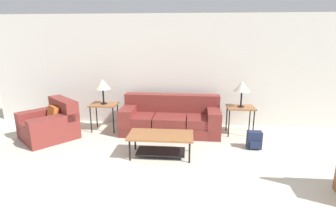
{
  "coord_description": "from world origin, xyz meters",
  "views": [
    {
      "loc": [
        0.27,
        -2.11,
        2.11
      ],
      "look_at": [
        -0.15,
        2.82,
        0.8
      ],
      "focal_mm": 28.0,
      "sensor_mm": 36.0,
      "label": 1
    }
  ],
  "objects_px": {
    "table_lamp_right": "(242,87)",
    "couch": "(171,119)",
    "side_table_right": "(240,110)",
    "coffee_table": "(161,140)",
    "side_table_left": "(104,107)",
    "table_lamp_left": "(103,85)",
    "armchair": "(50,125)",
    "backpack": "(254,140)"
  },
  "relations": [
    {
      "from": "coffee_table",
      "to": "table_lamp_left",
      "type": "relative_size",
      "value": 2.06
    },
    {
      "from": "couch",
      "to": "side_table_right",
      "type": "distance_m",
      "value": 1.54
    },
    {
      "from": "table_lamp_left",
      "to": "backpack",
      "type": "relative_size",
      "value": 1.63
    },
    {
      "from": "side_table_left",
      "to": "table_lamp_right",
      "type": "height_order",
      "value": "table_lamp_right"
    },
    {
      "from": "side_table_left",
      "to": "table_lamp_right",
      "type": "relative_size",
      "value": 1.12
    },
    {
      "from": "coffee_table",
      "to": "backpack",
      "type": "relative_size",
      "value": 3.37
    },
    {
      "from": "couch",
      "to": "side_table_left",
      "type": "bearing_deg",
      "value": 179.92
    },
    {
      "from": "backpack",
      "to": "side_table_right",
      "type": "bearing_deg",
      "value": 101.63
    },
    {
      "from": "couch",
      "to": "armchair",
      "type": "xyz_separation_m",
      "value": [
        -2.52,
        -0.54,
        -0.01
      ]
    },
    {
      "from": "couch",
      "to": "side_table_right",
      "type": "xyz_separation_m",
      "value": [
        1.51,
        0.0,
        0.26
      ]
    },
    {
      "from": "couch",
      "to": "coffee_table",
      "type": "bearing_deg",
      "value": -94.19
    },
    {
      "from": "coffee_table",
      "to": "table_lamp_left",
      "type": "distance_m",
      "value": 2.03
    },
    {
      "from": "couch",
      "to": "table_lamp_left",
      "type": "height_order",
      "value": "table_lamp_left"
    },
    {
      "from": "armchair",
      "to": "table_lamp_left",
      "type": "relative_size",
      "value": 2.46
    },
    {
      "from": "backpack",
      "to": "armchair",
      "type": "bearing_deg",
      "value": 177.15
    },
    {
      "from": "couch",
      "to": "backpack",
      "type": "bearing_deg",
      "value": -24.2
    },
    {
      "from": "armchair",
      "to": "backpack",
      "type": "height_order",
      "value": "armchair"
    },
    {
      "from": "table_lamp_right",
      "to": "couch",
      "type": "bearing_deg",
      "value": -179.92
    },
    {
      "from": "armchair",
      "to": "side_table_left",
      "type": "height_order",
      "value": "armchair"
    },
    {
      "from": "side_table_left",
      "to": "side_table_right",
      "type": "bearing_deg",
      "value": 0.0
    },
    {
      "from": "coffee_table",
      "to": "side_table_right",
      "type": "distance_m",
      "value": 2.03
    },
    {
      "from": "armchair",
      "to": "coffee_table",
      "type": "xyz_separation_m",
      "value": [
        2.43,
        -0.68,
        0.02
      ]
    },
    {
      "from": "armchair",
      "to": "side_table_left",
      "type": "distance_m",
      "value": 1.17
    },
    {
      "from": "couch",
      "to": "armchair",
      "type": "height_order",
      "value": "couch"
    },
    {
      "from": "armchair",
      "to": "side_table_right",
      "type": "bearing_deg",
      "value": 7.67
    },
    {
      "from": "armchair",
      "to": "table_lamp_left",
      "type": "height_order",
      "value": "table_lamp_left"
    },
    {
      "from": "table_lamp_right",
      "to": "coffee_table",
      "type": "bearing_deg",
      "value": -142.64
    },
    {
      "from": "table_lamp_right",
      "to": "backpack",
      "type": "xyz_separation_m",
      "value": [
        0.15,
        -0.75,
        -0.9
      ]
    },
    {
      "from": "coffee_table",
      "to": "side_table_left",
      "type": "relative_size",
      "value": 1.84
    },
    {
      "from": "coffee_table",
      "to": "side_table_right",
      "type": "height_order",
      "value": "side_table_right"
    },
    {
      "from": "table_lamp_right",
      "to": "backpack",
      "type": "relative_size",
      "value": 1.63
    },
    {
      "from": "table_lamp_left",
      "to": "side_table_right",
      "type": "bearing_deg",
      "value": -0.0
    },
    {
      "from": "couch",
      "to": "table_lamp_left",
      "type": "xyz_separation_m",
      "value": [
        -1.52,
        0.0,
        0.77
      ]
    },
    {
      "from": "table_lamp_right",
      "to": "side_table_right",
      "type": "bearing_deg",
      "value": -90.0
    },
    {
      "from": "side_table_right",
      "to": "side_table_left",
      "type": "bearing_deg",
      "value": 180.0
    },
    {
      "from": "side_table_right",
      "to": "table_lamp_right",
      "type": "xyz_separation_m",
      "value": [
        0.0,
        0.0,
        0.51
      ]
    },
    {
      "from": "table_lamp_right",
      "to": "backpack",
      "type": "bearing_deg",
      "value": -78.37
    },
    {
      "from": "side_table_left",
      "to": "backpack",
      "type": "bearing_deg",
      "value": -13.29
    },
    {
      "from": "side_table_left",
      "to": "table_lamp_right",
      "type": "distance_m",
      "value": 3.07
    },
    {
      "from": "armchair",
      "to": "backpack",
      "type": "xyz_separation_m",
      "value": [
        4.19,
        -0.21,
        -0.12
      ]
    },
    {
      "from": "armchair",
      "to": "couch",
      "type": "bearing_deg",
      "value": 12.12
    },
    {
      "from": "armchair",
      "to": "side_table_right",
      "type": "distance_m",
      "value": 4.08
    }
  ]
}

